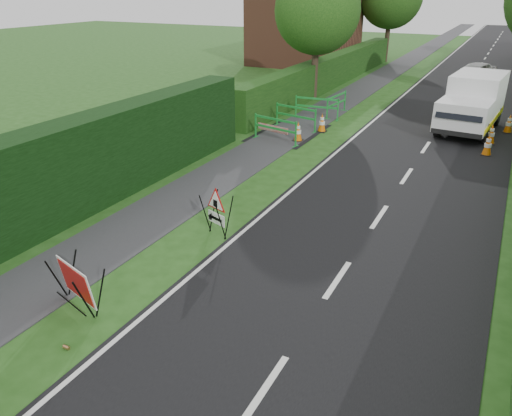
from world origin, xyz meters
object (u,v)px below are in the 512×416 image
at_px(triangle_sign, 215,208).
at_px(works_van, 473,102).
at_px(hatchback_car, 475,73).
at_px(red_rect_sign, 76,283).

height_order(triangle_sign, works_van, works_van).
relative_size(triangle_sign, hatchback_car, 0.29).
bearing_deg(works_van, hatchback_car, 99.44).
distance_m(red_rect_sign, triangle_sign, 3.88).
bearing_deg(triangle_sign, red_rect_sign, -82.69).
relative_size(red_rect_sign, triangle_sign, 1.15).
distance_m(works_van, hatchback_car, 11.97).
relative_size(triangle_sign, works_van, 0.21).
bearing_deg(works_van, triangle_sign, -103.65).
distance_m(triangle_sign, works_van, 14.15).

